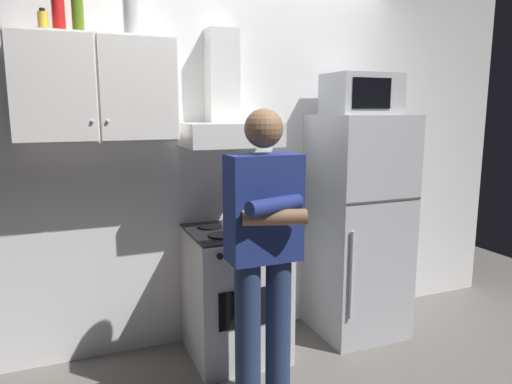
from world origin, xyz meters
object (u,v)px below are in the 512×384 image
(range_hood, at_px, (227,115))
(bottle_olive_oil, at_px, (77,11))
(refrigerator, at_px, (357,226))
(person_standing, at_px, (264,251))
(upper_cabinet, at_px, (96,89))
(bottle_canister_steel, at_px, (131,18))
(stove_oven, at_px, (235,292))
(cooking_pot, at_px, (260,224))
(microwave, at_px, (361,94))
(bottle_spice_jar, at_px, (43,21))
(bottle_soda_red, at_px, (58,10))

(range_hood, height_order, bottle_olive_oil, bottle_olive_oil)
(refrigerator, relative_size, person_standing, 0.98)
(upper_cabinet, relative_size, range_hood, 1.20)
(person_standing, bearing_deg, bottle_canister_steel, 126.61)
(upper_cabinet, relative_size, stove_oven, 1.03)
(cooking_pot, bearing_deg, microwave, 9.57)
(cooking_pot, bearing_deg, bottle_canister_steel, 161.95)
(range_hood, height_order, cooking_pot, range_hood)
(stove_oven, height_order, refrigerator, refrigerator)
(upper_cabinet, xyz_separation_m, bottle_olive_oil, (-0.07, 0.01, 0.43))
(microwave, relative_size, bottle_spice_jar, 3.88)
(person_standing, bearing_deg, stove_oven, 85.28)
(person_standing, height_order, bottle_soda_red, bottle_soda_red)
(range_hood, xyz_separation_m, bottle_spice_jar, (-1.05, -0.02, 0.51))
(refrigerator, bearing_deg, range_hood, 172.45)
(range_hood, bearing_deg, cooking_pot, -62.12)
(range_hood, xyz_separation_m, bottle_soda_red, (-0.97, 0.02, 0.58))
(microwave, distance_m, bottle_soda_red, 1.98)
(range_hood, bearing_deg, bottle_canister_steel, -178.73)
(bottle_olive_oil, distance_m, bottle_soda_red, 0.10)
(bottle_canister_steel, bearing_deg, bottle_olive_oil, 175.90)
(person_standing, bearing_deg, refrigerator, 31.23)
(cooking_pot, bearing_deg, refrigerator, 8.32)
(upper_cabinet, relative_size, bottle_olive_oil, 3.41)
(stove_oven, relative_size, bottle_soda_red, 3.26)
(range_hood, relative_size, bottle_canister_steel, 3.35)
(stove_oven, xyz_separation_m, cooking_pot, (0.13, -0.12, 0.49))
(range_hood, distance_m, bottle_soda_red, 1.13)
(person_standing, xyz_separation_m, bottle_olive_oil, (-0.82, 0.74, 1.27))
(cooking_pot, bearing_deg, bottle_spice_jar, 169.06)
(bottle_olive_oil, bearing_deg, person_standing, -41.97)
(range_hood, bearing_deg, bottle_soda_red, 178.66)
(upper_cabinet, xyz_separation_m, microwave, (1.75, -0.11, -0.01))
(cooking_pot, distance_m, bottle_soda_red, 1.69)
(stove_oven, relative_size, cooking_pot, 2.90)
(microwave, bearing_deg, refrigerator, -89.10)
(stove_oven, xyz_separation_m, bottle_canister_steel, (-0.58, 0.11, 1.72))
(microwave, bearing_deg, bottle_canister_steel, 176.47)
(stove_oven, bearing_deg, bottle_olive_oil, 171.25)
(range_hood, bearing_deg, refrigerator, -7.55)
(stove_oven, height_order, cooking_pot, cooking_pot)
(upper_cabinet, height_order, microwave, upper_cabinet)
(upper_cabinet, height_order, bottle_soda_red, bottle_soda_red)
(stove_oven, distance_m, bottle_spice_jar, 1.98)
(bottle_spice_jar, distance_m, bottle_canister_steel, 0.47)
(person_standing, height_order, bottle_spice_jar, bottle_spice_jar)
(person_standing, bearing_deg, upper_cabinet, 135.74)
(upper_cabinet, distance_m, bottle_spice_jar, 0.44)
(bottle_spice_jar, bearing_deg, bottle_olive_oil, 7.76)
(upper_cabinet, relative_size, cooking_pot, 2.99)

